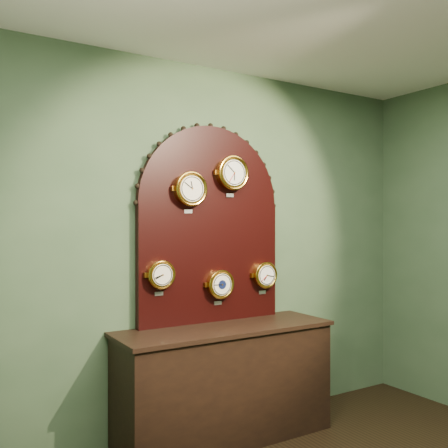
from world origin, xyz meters
TOP-DOWN VIEW (x-y plane):
  - wall_back at (0.00, 2.50)m, footprint 4.00×0.00m
  - shop_counter at (0.00, 2.23)m, footprint 1.60×0.50m
  - display_board at (0.00, 2.45)m, footprint 1.26×0.06m
  - roman_clock at (-0.21, 2.38)m, footprint 0.26×0.08m
  - arabic_clock at (0.16, 2.38)m, footprint 0.27×0.08m
  - hygrometer at (-0.45, 2.38)m, footprint 0.21×0.08m
  - barometer at (0.05, 2.38)m, footprint 0.22×0.08m
  - tide_clock at (0.47, 2.38)m, footprint 0.21×0.08m

SIDE VIEW (x-z plane):
  - shop_counter at x=0.00m, z-range 0.00..0.80m
  - barometer at x=0.05m, z-range 0.98..1.26m
  - tide_clock at x=0.47m, z-range 1.03..1.30m
  - hygrometer at x=-0.45m, z-range 1.09..1.35m
  - wall_back at x=0.00m, z-range -0.60..3.40m
  - display_board at x=0.00m, z-range 0.86..2.39m
  - roman_clock at x=-0.21m, z-range 1.68..1.99m
  - arabic_clock at x=0.16m, z-range 1.81..2.13m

